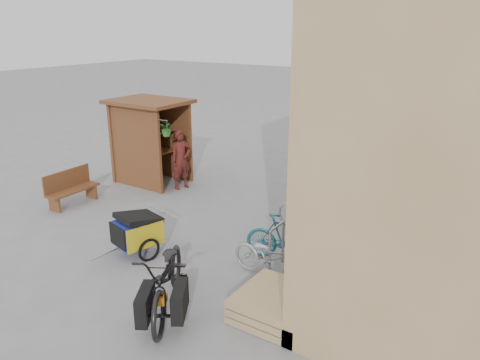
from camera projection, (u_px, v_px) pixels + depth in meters
The scene contains 17 objects.
ground at pixel (183, 238), 10.09m from camera, with size 80.00×80.00×0.00m, color gray.
kiosk at pixel (147, 130), 13.26m from camera, with size 2.49×1.65×2.40m.
bike_rack at pixel (328, 203), 10.64m from camera, with size 0.05×5.35×0.86m.
pallet_stack at pixel (272, 304), 7.35m from camera, with size 1.00×1.20×0.40m.
bench at pixel (71, 187), 11.87m from camera, with size 0.48×1.43×0.89m.
shopping_carts at pixel (405, 165), 13.37m from camera, with size 0.54×2.13×0.96m.
child_trailer at pixel (137, 230), 9.29m from camera, with size 0.99×1.55×0.89m.
cargo_bike at pixel (168, 279), 7.37m from camera, with size 1.81×2.30×1.16m.
person_kiosk at pixel (181, 159), 12.93m from camera, with size 0.61×0.40×1.68m, color maroon.
bike_0 at pixel (271, 258), 8.36m from camera, with size 0.56×1.61×0.85m, color #A8A7AC.
bike_1 at pixel (286, 238), 8.98m from camera, with size 0.45×1.60×0.96m, color #1E657A.
bike_2 at pixel (312, 214), 10.19m from camera, with size 0.62×1.77×0.93m, color #A8A7AC.
bike_3 at pixel (326, 211), 10.29m from camera, with size 0.46×1.62×0.98m, color maroon.
bike_4 at pixel (336, 200), 11.12m from camera, with size 0.56×1.61×0.85m, color #C88186.
bike_5 at pixel (341, 194), 11.38m from camera, with size 0.44×1.55×0.93m, color silver.
bike_6 at pixel (346, 187), 11.99m from camera, with size 0.57×1.65×0.87m, color #A8A7AC.
bike_7 at pixel (360, 177), 12.34m from camera, with size 0.52×1.83×1.10m, color silver.
Camera 1 is at (6.06, -7.00, 4.38)m, focal length 35.00 mm.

